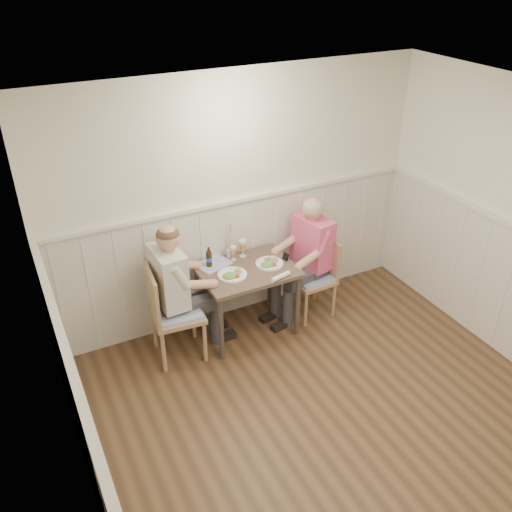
{
  "coord_description": "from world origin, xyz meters",
  "views": [
    {
      "loc": [
        -2.09,
        -2.28,
        3.56
      ],
      "look_at": [
        -0.11,
        1.64,
        1.0
      ],
      "focal_mm": 38.0,
      "sensor_mm": 36.0,
      "label": 1
    }
  ],
  "objects_px": {
    "chair_left": "(171,310)",
    "grass_vase": "(229,242)",
    "dining_table": "(247,277)",
    "chair_right": "(316,274)",
    "diner_cream": "(175,300)",
    "beer_bottle": "(209,258)",
    "man_in_pink": "(309,265)"
  },
  "relations": [
    {
      "from": "chair_left",
      "to": "grass_vase",
      "type": "distance_m",
      "value": 0.92
    },
    {
      "from": "dining_table",
      "to": "chair_right",
      "type": "distance_m",
      "value": 0.82
    },
    {
      "from": "dining_table",
      "to": "diner_cream",
      "type": "xyz_separation_m",
      "value": [
        -0.75,
        0.03,
        -0.06
      ]
    },
    {
      "from": "chair_left",
      "to": "beer_bottle",
      "type": "height_order",
      "value": "chair_left"
    },
    {
      "from": "dining_table",
      "to": "grass_vase",
      "type": "xyz_separation_m",
      "value": [
        -0.07,
        0.28,
        0.29
      ]
    },
    {
      "from": "chair_right",
      "to": "chair_left",
      "type": "bearing_deg",
      "value": -179.69
    },
    {
      "from": "dining_table",
      "to": "beer_bottle",
      "type": "relative_size",
      "value": 4.37
    },
    {
      "from": "chair_right",
      "to": "diner_cream",
      "type": "distance_m",
      "value": 1.56
    },
    {
      "from": "diner_cream",
      "to": "beer_bottle",
      "type": "bearing_deg",
      "value": 21.74
    },
    {
      "from": "man_in_pink",
      "to": "grass_vase",
      "type": "relative_size",
      "value": 3.29
    },
    {
      "from": "dining_table",
      "to": "grass_vase",
      "type": "height_order",
      "value": "grass_vase"
    },
    {
      "from": "chair_right",
      "to": "diner_cream",
      "type": "xyz_separation_m",
      "value": [
        -1.56,
        0.07,
        0.11
      ]
    },
    {
      "from": "man_in_pink",
      "to": "diner_cream",
      "type": "height_order",
      "value": "diner_cream"
    },
    {
      "from": "man_in_pink",
      "to": "beer_bottle",
      "type": "height_order",
      "value": "man_in_pink"
    },
    {
      "from": "chair_left",
      "to": "diner_cream",
      "type": "bearing_deg",
      "value": 45.41
    },
    {
      "from": "diner_cream",
      "to": "grass_vase",
      "type": "relative_size",
      "value": 3.39
    },
    {
      "from": "chair_left",
      "to": "grass_vase",
      "type": "relative_size",
      "value": 2.41
    },
    {
      "from": "dining_table",
      "to": "man_in_pink",
      "type": "bearing_deg",
      "value": 3.0
    },
    {
      "from": "diner_cream",
      "to": "grass_vase",
      "type": "bearing_deg",
      "value": 19.88
    },
    {
      "from": "chair_left",
      "to": "beer_bottle",
      "type": "relative_size",
      "value": 4.6
    },
    {
      "from": "man_in_pink",
      "to": "beer_bottle",
      "type": "xyz_separation_m",
      "value": [
        -1.06,
        0.17,
        0.28
      ]
    },
    {
      "from": "chair_left",
      "to": "beer_bottle",
      "type": "xyz_separation_m",
      "value": [
        0.51,
        0.25,
        0.31
      ]
    },
    {
      "from": "dining_table",
      "to": "man_in_pink",
      "type": "distance_m",
      "value": 0.75
    },
    {
      "from": "beer_bottle",
      "to": "chair_right",
      "type": "bearing_deg",
      "value": -12.21
    },
    {
      "from": "chair_right",
      "to": "grass_vase",
      "type": "xyz_separation_m",
      "value": [
        -0.87,
        0.32,
        0.45
      ]
    },
    {
      "from": "grass_vase",
      "to": "diner_cream",
      "type": "bearing_deg",
      "value": -160.12
    },
    {
      "from": "dining_table",
      "to": "chair_left",
      "type": "relative_size",
      "value": 0.95
    },
    {
      "from": "dining_table",
      "to": "chair_right",
      "type": "relative_size",
      "value": 1.06
    },
    {
      "from": "dining_table",
      "to": "diner_cream",
      "type": "height_order",
      "value": "diner_cream"
    },
    {
      "from": "chair_left",
      "to": "grass_vase",
      "type": "height_order",
      "value": "grass_vase"
    },
    {
      "from": "chair_right",
      "to": "man_in_pink",
      "type": "xyz_separation_m",
      "value": [
        -0.06,
        0.07,
        0.09
      ]
    },
    {
      "from": "man_in_pink",
      "to": "grass_vase",
      "type": "distance_m",
      "value": 0.93
    }
  ]
}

